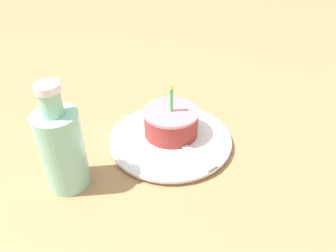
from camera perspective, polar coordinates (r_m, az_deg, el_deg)
ground_plane at (r=0.66m, az=0.19°, el=-5.76°), size 2.40×2.40×0.04m
plate at (r=0.67m, az=0.00°, el=-2.38°), size 0.25×0.25×0.02m
cake_slice at (r=0.66m, az=0.26°, el=0.73°), size 0.11×0.11×0.11m
fork at (r=0.63m, az=3.44°, el=-3.99°), size 0.13×0.13×0.00m
bottle at (r=0.56m, az=-18.01°, el=-3.56°), size 0.07×0.07×0.20m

